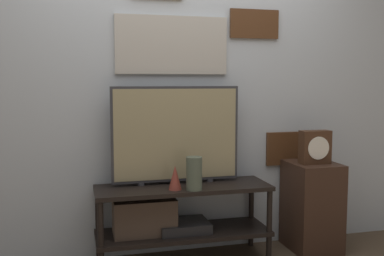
{
  "coord_description": "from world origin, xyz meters",
  "views": [
    {
      "loc": [
        -0.73,
        -2.82,
        1.3
      ],
      "look_at": [
        0.07,
        0.24,
        0.97
      ],
      "focal_mm": 42.0,
      "sensor_mm": 36.0,
      "label": 1
    }
  ],
  "objects_px": {
    "television": "(176,134)",
    "vase_tall_ceramic": "(194,174)",
    "mantel_clock": "(315,147)",
    "vase_slim_bronze": "(175,177)"
  },
  "relations": [
    {
      "from": "television",
      "to": "vase_tall_ceramic",
      "type": "distance_m",
      "value": 0.34
    },
    {
      "from": "mantel_clock",
      "to": "vase_slim_bronze",
      "type": "bearing_deg",
      "value": -177.29
    },
    {
      "from": "television",
      "to": "vase_tall_ceramic",
      "type": "xyz_separation_m",
      "value": [
        0.08,
        -0.23,
        -0.25
      ]
    },
    {
      "from": "vase_slim_bronze",
      "to": "vase_tall_ceramic",
      "type": "relative_size",
      "value": 0.74
    },
    {
      "from": "mantel_clock",
      "to": "vase_tall_ceramic",
      "type": "bearing_deg",
      "value": -174.38
    },
    {
      "from": "television",
      "to": "mantel_clock",
      "type": "xyz_separation_m",
      "value": [
        1.05,
        -0.13,
        -0.12
      ]
    },
    {
      "from": "vase_tall_ceramic",
      "to": "television",
      "type": "bearing_deg",
      "value": 108.82
    },
    {
      "from": "television",
      "to": "vase_slim_bronze",
      "type": "height_order",
      "value": "television"
    },
    {
      "from": "vase_slim_bronze",
      "to": "vase_tall_ceramic",
      "type": "distance_m",
      "value": 0.14
    },
    {
      "from": "vase_slim_bronze",
      "to": "television",
      "type": "bearing_deg",
      "value": 75.44
    }
  ]
}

